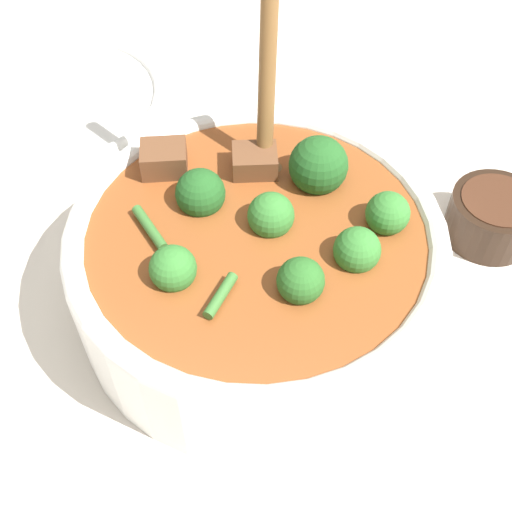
% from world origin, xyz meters
% --- Properties ---
extents(ground_plane, '(4.00, 4.00, 0.00)m').
position_xyz_m(ground_plane, '(0.00, 0.00, 0.00)').
color(ground_plane, silver).
extents(stew_bowl, '(0.26, 0.26, 0.25)m').
position_xyz_m(stew_bowl, '(0.00, 0.00, 0.05)').
color(stew_bowl, white).
rests_on(stew_bowl, ground_plane).
extents(condiment_bowl, '(0.07, 0.07, 0.04)m').
position_xyz_m(condiment_bowl, '(0.18, 0.10, 0.02)').
color(condiment_bowl, black).
rests_on(condiment_bowl, ground_plane).
extents(empty_plate, '(0.22, 0.22, 0.02)m').
position_xyz_m(empty_plate, '(-0.23, 0.21, 0.01)').
color(empty_plate, white).
rests_on(empty_plate, ground_plane).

